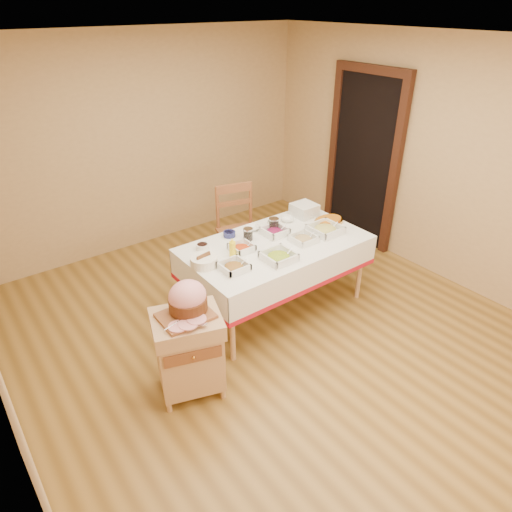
{
  "coord_description": "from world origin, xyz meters",
  "views": [
    {
      "loc": [
        -2.24,
        -2.75,
        2.87
      ],
      "look_at": [
        -0.02,
        0.2,
        0.76
      ],
      "focal_mm": 32.0,
      "sensor_mm": 36.0,
      "label": 1
    }
  ],
  "objects": [
    {
      "name": "mustard_bottle",
      "position": [
        -0.2,
        0.33,
        0.84
      ],
      "size": [
        0.06,
        0.06,
        0.19
      ],
      "color": "yellow",
      "rests_on": "dining_table"
    },
    {
      "name": "doorway",
      "position": [
        2.2,
        0.9,
        1.11
      ],
      "size": [
        0.09,
        1.1,
        2.2
      ],
      "color": "black",
      "rests_on": "ground"
    },
    {
      "name": "serving_dish_c",
      "position": [
        0.53,
        0.15,
        0.79
      ],
      "size": [
        0.23,
        0.23,
        0.09
      ],
      "color": "white",
      "rests_on": "dining_table"
    },
    {
      "name": "small_bowl_left",
      "position": [
        -0.35,
        0.62,
        0.79
      ],
      "size": [
        0.12,
        0.12,
        0.06
      ],
      "color": "white",
      "rests_on": "dining_table"
    },
    {
      "name": "plate_stack",
      "position": [
        0.96,
        0.61,
        0.83
      ],
      "size": [
        0.25,
        0.25,
        0.14
      ],
      "color": "white",
      "rests_on": "dining_table"
    },
    {
      "name": "ham_on_board",
      "position": [
        -0.96,
        -0.18,
        0.87
      ],
      "size": [
        0.42,
        0.4,
        0.28
      ],
      "color": "brown",
      "rests_on": "butcher_cart"
    },
    {
      "name": "small_bowl_right",
      "position": [
        0.51,
        0.63,
        0.79
      ],
      "size": [
        0.1,
        0.1,
        0.05
      ],
      "color": "white",
      "rests_on": "dining_table"
    },
    {
      "name": "brass_platter",
      "position": [
        1.05,
        0.32,
        0.78
      ],
      "size": [
        0.35,
        0.25,
        0.05
      ],
      "color": "gold",
      "rests_on": "dining_table"
    },
    {
      "name": "serving_dish_a",
      "position": [
        -0.32,
        0.12,
        0.79
      ],
      "size": [
        0.24,
        0.23,
        0.1
      ],
      "color": "white",
      "rests_on": "dining_table"
    },
    {
      "name": "room_shell",
      "position": [
        0.0,
        0.0,
        1.3
      ],
      "size": [
        5.0,
        5.0,
        5.0
      ],
      "color": "olive",
      "rests_on": "ground"
    },
    {
      "name": "bowl_white_imported",
      "position": [
        0.29,
        0.67,
        0.78
      ],
      "size": [
        0.17,
        0.17,
        0.04
      ],
      "primitive_type": "imported",
      "rotation": [
        0.0,
        0.0,
        -0.16
      ],
      "color": "white",
      "rests_on": "dining_table"
    },
    {
      "name": "dining_table",
      "position": [
        0.3,
        0.3,
        0.6
      ],
      "size": [
        1.82,
        1.02,
        0.76
      ],
      "color": "tan",
      "rests_on": "ground"
    },
    {
      "name": "serving_dish_f",
      "position": [
        0.4,
        0.44,
        0.8
      ],
      "size": [
        0.25,
        0.23,
        0.11
      ],
      "color": "white",
      "rests_on": "dining_table"
    },
    {
      "name": "small_bowl_mid",
      "position": [
        0.01,
        0.69,
        0.79
      ],
      "size": [
        0.12,
        0.12,
        0.05
      ],
      "color": "navy",
      "rests_on": "dining_table"
    },
    {
      "name": "preserve_jar_right",
      "position": [
        0.46,
        0.53,
        0.82
      ],
      "size": [
        0.11,
        0.11,
        0.13
      ],
      "color": "silver",
      "rests_on": "dining_table"
    },
    {
      "name": "serving_dish_d",
      "position": [
        0.84,
        0.17,
        0.8
      ],
      "size": [
        0.3,
        0.3,
        0.11
      ],
      "color": "white",
      "rests_on": "dining_table"
    },
    {
      "name": "preserve_jar_left",
      "position": [
        0.12,
        0.51,
        0.82
      ],
      "size": [
        0.1,
        0.1,
        0.13
      ],
      "color": "silver",
      "rests_on": "dining_table"
    },
    {
      "name": "dining_chair",
      "position": [
        0.42,
        1.11,
        0.54
      ],
      "size": [
        0.57,
        0.56,
        1.05
      ],
      "color": "brown",
      "rests_on": "ground"
    },
    {
      "name": "bowl_small_imported",
      "position": [
        0.71,
        0.61,
        0.78
      ],
      "size": [
        0.16,
        0.16,
        0.05
      ],
      "primitive_type": "imported",
      "rotation": [
        0.0,
        0.0,
        0.08
      ],
      "color": "white",
      "rests_on": "dining_table"
    },
    {
      "name": "butcher_cart",
      "position": [
        -1.0,
        -0.21,
        0.43
      ],
      "size": [
        0.64,
        0.58,
        0.75
      ],
      "color": "tan",
      "rests_on": "ground"
    },
    {
      "name": "bread_basket",
      "position": [
        -0.5,
        0.35,
        0.81
      ],
      "size": [
        0.24,
        0.24,
        0.11
      ],
      "color": "white",
      "rests_on": "dining_table"
    },
    {
      "name": "serving_dish_e",
      "position": [
        -0.06,
        0.37,
        0.79
      ],
      "size": [
        0.21,
        0.2,
        0.1
      ],
      "color": "white",
      "rests_on": "dining_table"
    },
    {
      "name": "serving_dish_b",
      "position": [
        0.11,
        0.02,
        0.8
      ],
      "size": [
        0.28,
        0.28,
        0.11
      ],
      "color": "white",
      "rests_on": "dining_table"
    }
  ]
}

